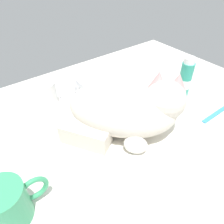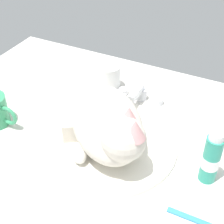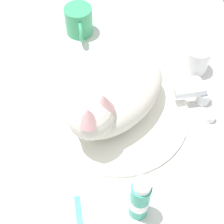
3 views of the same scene
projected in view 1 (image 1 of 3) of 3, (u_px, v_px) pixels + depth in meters
ground_plane at (121, 133)px, 59.37cm from camera, size 110.00×82.50×3.00cm
sink_basin at (121, 128)px, 58.11cm from camera, size 35.26×35.26×1.01cm
faucet at (81, 89)px, 69.74cm from camera, size 14.03×9.53×5.57cm
cat at (128, 108)px, 53.25cm from camera, size 30.87×31.31×15.95cm
coffee_mug at (7, 204)px, 37.73cm from camera, size 12.01×7.98×8.30cm
rinse_cup at (45, 93)px, 65.10cm from camera, size 6.79×6.79×7.64cm
toothpaste_bottle at (184, 80)px, 66.31cm from camera, size 3.93×3.93×13.88cm
toothbrush at (221, 110)px, 64.30cm from camera, size 15.70×1.44×1.60cm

